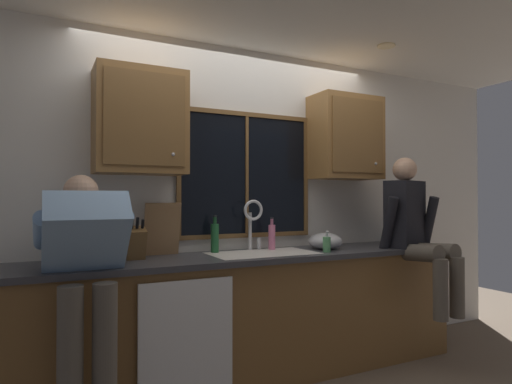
# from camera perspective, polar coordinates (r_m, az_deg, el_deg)

# --- Properties ---
(back_wall) EXTENTS (5.85, 0.12, 2.55)m
(back_wall) POSITION_cam_1_polar(r_m,az_deg,el_deg) (3.56, -3.02, -1.77)
(back_wall) COLOR silver
(back_wall) RESTS_ON floor
(ceiling_downlight_right) EXTENTS (0.14, 0.14, 0.01)m
(ceiling_downlight_right) POSITION_cam_1_polar(r_m,az_deg,el_deg) (3.77, 16.75, 17.92)
(ceiling_downlight_right) COLOR #FFEAB2
(window_glass) EXTENTS (1.10, 0.02, 0.95)m
(window_glass) POSITION_cam_1_polar(r_m,az_deg,el_deg) (3.53, -1.30, 2.28)
(window_glass) COLOR black
(window_frame_top) EXTENTS (1.17, 0.02, 0.04)m
(window_frame_top) POSITION_cam_1_polar(r_m,az_deg,el_deg) (3.58, -1.23, 10.17)
(window_frame_top) COLOR brown
(window_frame_bottom) EXTENTS (1.17, 0.02, 0.04)m
(window_frame_bottom) POSITION_cam_1_polar(r_m,az_deg,el_deg) (3.53, -1.23, -5.71)
(window_frame_bottom) COLOR brown
(window_frame_left) EXTENTS (0.04, 0.02, 0.95)m
(window_frame_left) POSITION_cam_1_polar(r_m,az_deg,el_deg) (3.32, -10.12, 2.49)
(window_frame_left) COLOR brown
(window_frame_right) EXTENTS (0.03, 0.02, 0.95)m
(window_frame_right) POSITION_cam_1_polar(r_m,az_deg,el_deg) (3.80, 6.54, 2.07)
(window_frame_right) COLOR brown
(window_mullion_center) EXTENTS (0.02, 0.02, 0.95)m
(window_mullion_center) POSITION_cam_1_polar(r_m,az_deg,el_deg) (3.52, -1.22, 2.29)
(window_mullion_center) COLOR brown
(lower_cabinet_run) EXTENTS (3.45, 0.58, 0.88)m
(lower_cabinet_run) POSITION_cam_1_polar(r_m,az_deg,el_deg) (3.36, -0.55, -16.26)
(lower_cabinet_run) COLOR brown
(lower_cabinet_run) RESTS_ON floor
(countertop) EXTENTS (3.51, 0.62, 0.04)m
(countertop) POSITION_cam_1_polar(r_m,az_deg,el_deg) (3.25, -0.39, -8.50)
(countertop) COLOR #38383D
(countertop) RESTS_ON lower_cabinet_run
(dishwasher_front) EXTENTS (0.60, 0.02, 0.74)m
(dishwasher_front) POSITION_cam_1_polar(r_m,az_deg,el_deg) (2.86, -9.06, -18.68)
(dishwasher_front) COLOR white
(upper_cabinet_left) EXTENTS (0.61, 0.36, 0.72)m
(upper_cabinet_left) POSITION_cam_1_polar(r_m,az_deg,el_deg) (3.14, -14.97, 8.86)
(upper_cabinet_left) COLOR olive
(upper_cabinet_right) EXTENTS (0.61, 0.36, 0.72)m
(upper_cabinet_right) POSITION_cam_1_polar(r_m,az_deg,el_deg) (3.89, 11.71, 6.96)
(upper_cabinet_right) COLOR olive
(sink) EXTENTS (0.80, 0.46, 0.21)m
(sink) POSITION_cam_1_polar(r_m,az_deg,el_deg) (3.31, 0.88, -9.72)
(sink) COLOR white
(sink) RESTS_ON lower_cabinet_run
(faucet) EXTENTS (0.18, 0.09, 0.40)m
(faucet) POSITION_cam_1_polar(r_m,az_deg,el_deg) (3.43, -0.39, -3.50)
(faucet) COLOR silver
(faucet) RESTS_ON countertop
(person_standing) EXTENTS (0.53, 0.72, 1.48)m
(person_standing) POSITION_cam_1_polar(r_m,az_deg,el_deg) (2.66, -21.57, -9.43)
(person_standing) COLOR #595147
(person_standing) RESTS_ON floor
(person_sitting_on_counter) EXTENTS (0.54, 0.66, 1.26)m
(person_sitting_on_counter) POSITION_cam_1_polar(r_m,az_deg,el_deg) (3.83, 20.07, -4.21)
(person_sitting_on_counter) COLOR #595147
(person_sitting_on_counter) RESTS_ON countertop
(knife_block) EXTENTS (0.12, 0.18, 0.32)m
(knife_block) POSITION_cam_1_polar(r_m,az_deg,el_deg) (3.05, -15.54, -6.54)
(knife_block) COLOR brown
(knife_block) RESTS_ON countertop
(cutting_board) EXTENTS (0.26, 0.10, 0.38)m
(cutting_board) POSITION_cam_1_polar(r_m,az_deg,el_deg) (3.22, -12.24, -4.80)
(cutting_board) COLOR #997047
(cutting_board) RESTS_ON countertop
(mixing_bowl) EXTENTS (0.27, 0.27, 0.14)m
(mixing_bowl) POSITION_cam_1_polar(r_m,az_deg,el_deg) (3.60, 9.10, -6.42)
(mixing_bowl) COLOR #B7B7BC
(mixing_bowl) RESTS_ON countertop
(soap_dispenser) EXTENTS (0.06, 0.07, 0.16)m
(soap_dispenser) POSITION_cam_1_polar(r_m,az_deg,el_deg) (3.39, 9.27, -6.75)
(soap_dispenser) COLOR #59A566
(soap_dispenser) RESTS_ON countertop
(bottle_green_glass) EXTENTS (0.06, 0.06, 0.26)m
(bottle_green_glass) POSITION_cam_1_polar(r_m,az_deg,el_deg) (3.51, 2.09, -5.84)
(bottle_green_glass) COLOR pink
(bottle_green_glass) RESTS_ON countertop
(bottle_tall_clear) EXTENTS (0.06, 0.06, 0.28)m
(bottle_tall_clear) POSITION_cam_1_polar(r_m,az_deg,el_deg) (3.32, -5.44, -5.94)
(bottle_tall_clear) COLOR #1E592D
(bottle_tall_clear) RESTS_ON countertop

